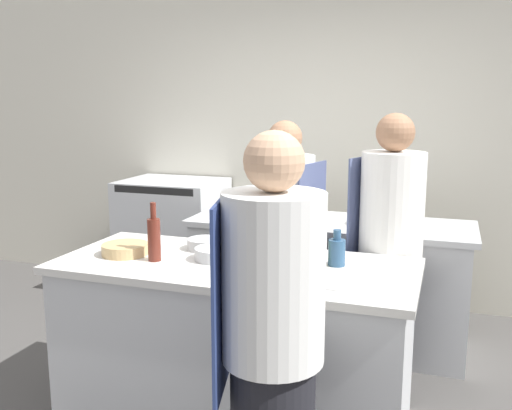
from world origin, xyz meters
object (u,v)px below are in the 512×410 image
(bowl_prep_small, at_px, (264,255))
(bowl_wooden_salad, at_px, (125,249))
(bottle_vinegar, at_px, (154,238))
(bowl_ceramic_blue, at_px, (216,254))
(chef_at_stove, at_px, (284,250))
(chef_at_pass_far, at_px, (389,256))
(chef_at_prep_near, at_px, (272,345))
(bottle_olive_oil, at_px, (337,251))
(bottle_wine, at_px, (316,250))
(bowl_mixing_large, at_px, (205,244))
(stockpot, at_px, (388,213))
(oven_range, at_px, (173,238))

(bowl_prep_small, distance_m, bowl_wooden_salad, 0.79)
(bottle_vinegar, height_order, bowl_ceramic_blue, bottle_vinegar)
(chef_at_stove, height_order, bowl_prep_small, chef_at_stove)
(chef_at_stove, height_order, bowl_ceramic_blue, chef_at_stove)
(chef_at_stove, distance_m, bowl_wooden_salad, 1.02)
(chef_at_pass_far, relative_size, bottle_vinegar, 5.27)
(bowl_ceramic_blue, bearing_deg, chef_at_prep_near, -54.09)
(chef_at_stove, xyz_separation_m, bowl_prep_small, (0.06, -0.59, 0.13))
(bottle_olive_oil, height_order, bottle_wine, bottle_wine)
(bottle_wine, bearing_deg, chef_at_stove, 120.43)
(bottle_wine, bearing_deg, bowl_prep_small, -175.12)
(bowl_mixing_large, height_order, stockpot, stockpot)
(chef_at_prep_near, bearing_deg, bowl_wooden_salad, 43.25)
(chef_at_pass_far, xyz_separation_m, bowl_mixing_large, (-1.01, -0.40, 0.09))
(chef_at_pass_far, xyz_separation_m, bottle_vinegar, (-1.17, -0.71, 0.18))
(chef_at_prep_near, relative_size, chef_at_stove, 1.01)
(chef_at_prep_near, distance_m, bowl_ceramic_blue, 0.96)
(oven_range, distance_m, bottle_olive_oil, 2.44)
(bowl_ceramic_blue, bearing_deg, bottle_wine, 7.40)
(bottle_olive_oil, height_order, bottle_vinegar, bottle_vinegar)
(bottle_olive_oil, relative_size, stockpot, 0.67)
(chef_at_stove, height_order, chef_at_pass_far, chef_at_pass_far)
(chef_at_prep_near, relative_size, bowl_mixing_large, 8.13)
(bottle_vinegar, relative_size, stockpot, 1.12)
(chef_at_stove, distance_m, stockpot, 0.80)
(bowl_prep_small, relative_size, bowl_wooden_salad, 0.87)
(bowl_mixing_large, relative_size, stockpot, 0.71)
(chef_at_pass_far, height_order, bottle_olive_oil, chef_at_pass_far)
(bottle_wine, relative_size, stockpot, 0.74)
(bottle_wine, distance_m, bowl_mixing_large, 0.69)
(bottle_olive_oil, xyz_separation_m, bottle_vinegar, (-0.94, -0.23, 0.05))
(bowl_mixing_large, height_order, bowl_prep_small, bowl_prep_small)
(bowl_mixing_large, distance_m, bowl_ceramic_blue, 0.24)
(chef_at_stove, relative_size, bowl_ceramic_blue, 6.96)
(chef_at_prep_near, bearing_deg, stockpot, -20.67)
(bowl_mixing_large, bearing_deg, bottle_olive_oil, -5.66)
(bottle_olive_oil, bearing_deg, chef_at_pass_far, 64.86)
(bottle_vinegar, distance_m, bottle_wine, 0.86)
(chef_at_pass_far, distance_m, bowl_wooden_salad, 1.53)
(chef_at_pass_far, bearing_deg, bottle_vinegar, 141.18)
(bowl_ceramic_blue, relative_size, stockpot, 0.82)
(chef_at_prep_near, bearing_deg, bowl_prep_small, 6.46)
(bowl_wooden_salad, bearing_deg, bottle_vinegar, -13.76)
(oven_range, bearing_deg, stockpot, -16.40)
(chef_at_pass_far, bearing_deg, chef_at_stove, 105.70)
(bowl_ceramic_blue, height_order, stockpot, stockpot)
(bottle_vinegar, distance_m, stockpot, 1.68)
(chef_at_stove, bearing_deg, bottle_vinegar, -20.76)
(bottle_vinegar, height_order, bowl_mixing_large, bottle_vinegar)
(bottle_vinegar, relative_size, bowl_ceramic_blue, 1.37)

